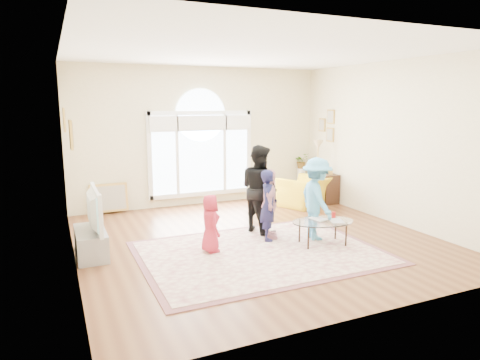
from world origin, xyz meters
name	(u,v)px	position (x,y,z in m)	size (l,w,h in m)	color
ground	(256,239)	(0.00, 0.00, 0.00)	(6.00, 6.00, 0.00)	#562E19
room_shell	(203,139)	(0.01, 2.83, 1.57)	(6.00, 6.00, 6.00)	beige
area_rug	(260,253)	(-0.26, -0.68, 0.01)	(3.60, 2.60, 0.02)	beige
rug_border	(260,253)	(-0.26, -0.68, 0.01)	(3.80, 2.80, 0.01)	brown
tv_console	(91,243)	(-2.75, 0.30, 0.21)	(0.45, 1.00, 0.42)	gray
television	(89,210)	(-2.74, 0.30, 0.75)	(0.18, 1.15, 0.66)	black
coffee_table	(323,222)	(0.89, -0.74, 0.40)	(1.16, 0.85, 0.54)	silver
armchair	(304,192)	(2.10, 1.77, 0.34)	(1.04, 0.90, 0.67)	gold
side_cabinet	(327,189)	(2.78, 1.82, 0.35)	(0.40, 0.50, 0.70)	black
floor_lamp	(318,149)	(2.61, 2.00, 1.28)	(0.29, 0.29, 1.51)	black
plant_pedestal	(301,182)	(2.70, 2.87, 0.35)	(0.20, 0.20, 0.70)	white
potted_plant	(301,161)	(2.70, 2.87, 0.90)	(0.35, 0.31, 0.39)	#33722D
leaning_picture	(110,213)	(-2.15, 2.90, 0.00)	(0.80, 0.05, 0.62)	tan
child_red	(210,223)	(-0.97, -0.32, 0.49)	(0.46, 0.30, 0.93)	#AF2337
child_navy	(269,205)	(0.16, -0.15, 0.64)	(0.45, 0.30, 1.24)	#18193E
child_black	(259,189)	(0.24, 0.37, 0.83)	(0.78, 0.61, 1.61)	black
child_pink	(270,204)	(0.21, -0.09, 0.64)	(0.72, 0.30, 1.24)	pink
child_blue	(317,199)	(0.95, -0.44, 0.74)	(0.93, 0.53, 1.44)	#50A5D1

